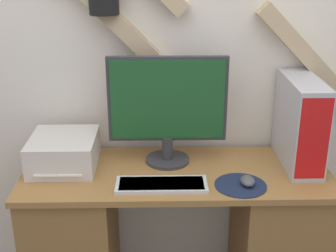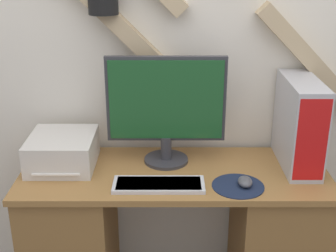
# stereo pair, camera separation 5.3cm
# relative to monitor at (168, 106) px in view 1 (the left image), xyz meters

# --- Properties ---
(wall_back) EXTENTS (6.40, 0.19, 2.70)m
(wall_back) POSITION_rel_monitor_xyz_m (0.04, 0.22, 0.26)
(wall_back) COLOR silver
(wall_back) RESTS_ON ground_plane
(desk) EXTENTS (1.49, 0.57, 0.80)m
(desk) POSITION_rel_monitor_xyz_m (0.04, -0.11, -0.68)
(desk) COLOR olive
(desk) RESTS_ON ground_plane
(monitor) EXTENTS (0.58, 0.22, 0.54)m
(monitor) POSITION_rel_monitor_xyz_m (0.00, 0.00, 0.00)
(monitor) COLOR #333338
(monitor) RESTS_ON desk
(keyboard) EXTENTS (0.42, 0.15, 0.02)m
(keyboard) POSITION_rel_monitor_xyz_m (-0.03, -0.27, -0.29)
(keyboard) COLOR silver
(keyboard) RESTS_ON desk
(mousepad) EXTENTS (0.24, 0.24, 0.00)m
(mousepad) POSITION_rel_monitor_xyz_m (0.33, -0.27, -0.30)
(mousepad) COLOR #19233D
(mousepad) RESTS_ON desk
(mouse) EXTENTS (0.06, 0.09, 0.04)m
(mouse) POSITION_rel_monitor_xyz_m (0.36, -0.27, -0.27)
(mouse) COLOR #4C4C51
(mouse) RESTS_ON mousepad
(computer_tower) EXTENTS (0.16, 0.43, 0.43)m
(computer_tower) POSITION_rel_monitor_xyz_m (0.65, -0.03, -0.08)
(computer_tower) COLOR #B2B2B7
(computer_tower) RESTS_ON desk
(printer) EXTENTS (0.32, 0.35, 0.16)m
(printer) POSITION_rel_monitor_xyz_m (-0.51, -0.05, -0.22)
(printer) COLOR beige
(printer) RESTS_ON desk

